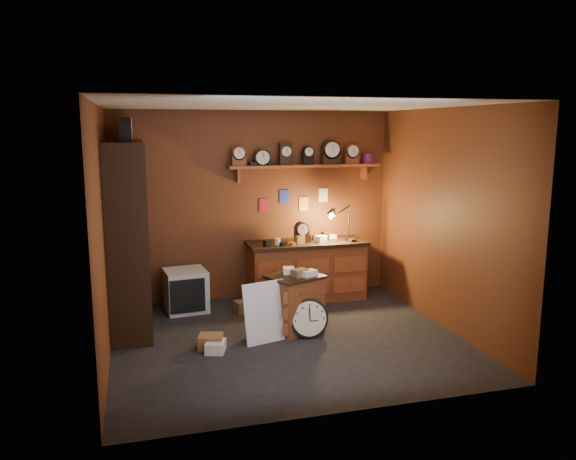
{
  "coord_description": "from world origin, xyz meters",
  "views": [
    {
      "loc": [
        -1.65,
        -6.06,
        2.46
      ],
      "look_at": [
        0.1,
        0.35,
        1.24
      ],
      "focal_mm": 35.0,
      "sensor_mm": 36.0,
      "label": 1
    }
  ],
  "objects_px": {
    "workbench": "(307,267)",
    "low_cabinet": "(295,300)",
    "shelving_unit": "(125,228)",
    "big_round_clock": "(309,318)"
  },
  "relations": [
    {
      "from": "low_cabinet",
      "to": "big_round_clock",
      "type": "height_order",
      "value": "low_cabinet"
    },
    {
      "from": "shelving_unit",
      "to": "big_round_clock",
      "type": "bearing_deg",
      "value": -25.5
    },
    {
      "from": "low_cabinet",
      "to": "big_round_clock",
      "type": "bearing_deg",
      "value": -93.17
    },
    {
      "from": "workbench",
      "to": "low_cabinet",
      "type": "relative_size",
      "value": 2.17
    },
    {
      "from": "workbench",
      "to": "low_cabinet",
      "type": "distance_m",
      "value": 1.32
    },
    {
      "from": "big_round_clock",
      "to": "workbench",
      "type": "bearing_deg",
      "value": 73.83
    },
    {
      "from": "big_round_clock",
      "to": "shelving_unit",
      "type": "bearing_deg",
      "value": 154.5
    },
    {
      "from": "low_cabinet",
      "to": "shelving_unit",
      "type": "bearing_deg",
      "value": 137.1
    },
    {
      "from": "workbench",
      "to": "low_cabinet",
      "type": "bearing_deg",
      "value": -113.38
    },
    {
      "from": "workbench",
      "to": "big_round_clock",
      "type": "height_order",
      "value": "workbench"
    }
  ]
}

